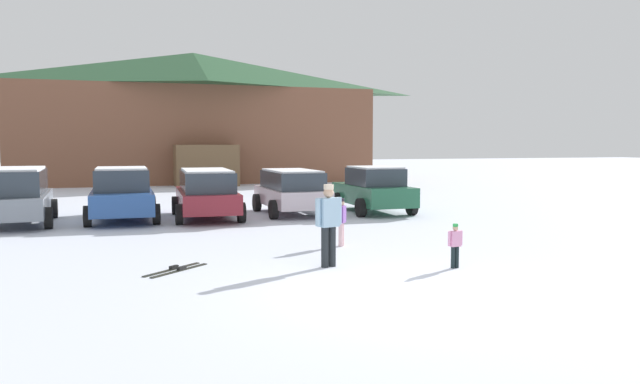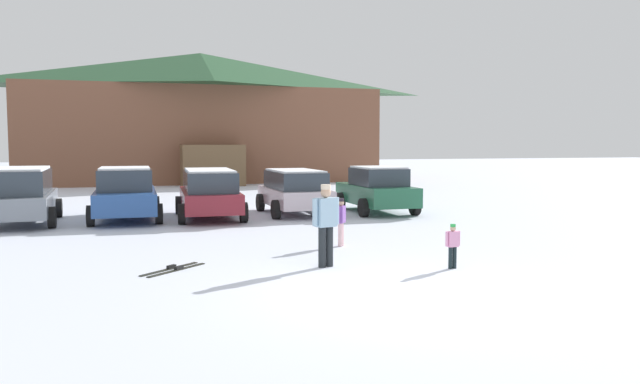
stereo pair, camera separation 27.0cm
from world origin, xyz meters
name	(u,v)px [view 1 (the left image)]	position (x,y,z in m)	size (l,w,h in m)	color
ground	(403,293)	(0.00, 0.00, 0.00)	(160.00, 160.00, 0.00)	silver
ski_lodge	(194,116)	(0.08, 32.45, 4.25)	(22.66, 11.00, 8.38)	brown
parked_grey_wagon	(17,194)	(-7.55, 11.56, 0.93)	(2.30, 4.64, 1.75)	gray
parked_blue_hatchback	(122,194)	(-4.47, 11.64, 0.86)	(2.21, 4.52, 1.72)	#295096
parked_maroon_van	(206,192)	(-1.81, 11.37, 0.88)	(2.25, 4.61, 1.63)	maroon
parked_silver_wagon	(292,190)	(1.20, 11.74, 0.85)	(2.18, 4.11, 1.57)	#C6B6C0
parked_green_coupe	(373,189)	(4.17, 11.43, 0.84)	(2.13, 4.12, 1.66)	#256244
skier_child_in_purple_jacket	(341,219)	(0.60, 4.79, 0.66)	(0.30, 0.37, 1.16)	beige
skier_child_in_pink_snowsuit	(455,243)	(1.88, 1.58, 0.50)	(0.33, 0.14, 0.89)	black
skier_adult_in_blue_parka	(329,221)	(-0.49, 2.46, 0.94)	(0.60, 0.34, 1.67)	#22272B
pair_of_skis	(176,269)	(-3.46, 3.02, 0.02)	(1.32, 1.28, 0.08)	#272921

